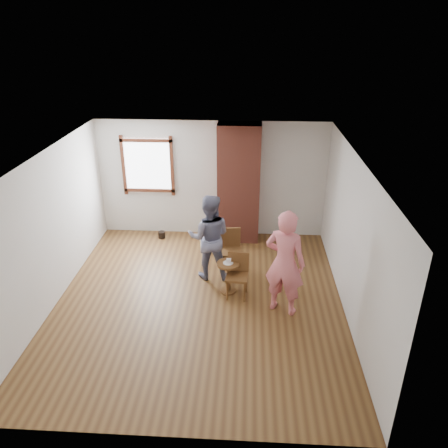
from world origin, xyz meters
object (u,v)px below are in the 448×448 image
(stoneware_crock, at_px, (208,239))
(man, at_px, (209,237))
(dining_chair_right, at_px, (231,248))
(dining_chair_left, at_px, (238,272))
(side_table, at_px, (228,273))
(person_pink, at_px, (285,263))

(stoneware_crock, height_order, man, man)
(dining_chair_right, bearing_deg, dining_chair_left, -87.28)
(side_table, height_order, person_pink, person_pink)
(dining_chair_left, bearing_deg, dining_chair_right, 105.83)
(stoneware_crock, height_order, dining_chair_left, dining_chair_left)
(person_pink, bearing_deg, dining_chair_right, -31.66)
(stoneware_crock, distance_m, dining_chair_right, 1.00)
(stoneware_crock, height_order, dining_chair_right, dining_chair_right)
(man, distance_m, person_pink, 1.67)
(dining_chair_right, relative_size, side_table, 1.42)
(dining_chair_right, height_order, person_pink, person_pink)
(person_pink, bearing_deg, stoneware_crock, -32.73)
(dining_chair_right, distance_m, person_pink, 1.66)
(dining_chair_right, distance_m, side_table, 0.81)
(stoneware_crock, xyz_separation_m, dining_chair_right, (0.53, -0.81, 0.26))
(dining_chair_left, height_order, side_table, dining_chair_left)
(dining_chair_right, distance_m, man, 0.60)
(man, bearing_deg, dining_chair_left, 132.33)
(dining_chair_left, relative_size, man, 0.48)
(dining_chair_right, height_order, man, man)
(man, height_order, person_pink, person_pink)
(man, bearing_deg, side_table, 124.93)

